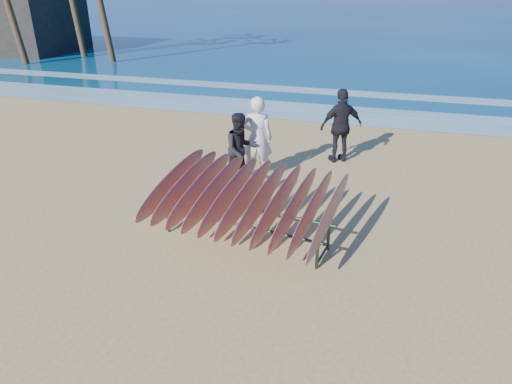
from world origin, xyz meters
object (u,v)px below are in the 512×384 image
person_white (257,138)px  person_dark_a (241,149)px  building (0,16)px  person_dark_b (341,126)px  surfboard_rack (245,198)px

person_white → person_dark_a: (-0.26, -0.45, -0.15)m
person_dark_a → building: 28.22m
building → person_white: bearing=-35.8°
person_dark_a → person_dark_b: person_dark_b is taller
building → surfboard_rack: bearing=-39.5°
person_dark_a → person_dark_b: (2.03, 2.15, 0.11)m
surfboard_rack → person_white: 3.00m
person_white → building: (-22.83, 16.44, 1.20)m
surfboard_rack → person_dark_b: size_ratio=1.80×
person_white → building: bearing=-45.8°
surfboard_rack → person_dark_a: bearing=118.1°
surfboard_rack → building: 30.45m
person_dark_b → building: bearing=-61.1°
surfboard_rack → person_dark_a: size_ratio=2.04×
person_white → person_dark_b: size_ratio=1.04×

